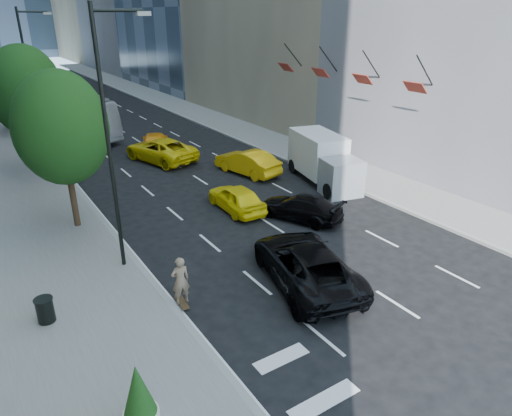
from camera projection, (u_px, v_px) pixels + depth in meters
ground at (307, 265)px, 19.19m from camera, size 160.00×160.00×0.00m
sidewalk_right at (201, 114)px, 47.31m from camera, size 4.00×120.00×0.15m
lamp_near at (111, 129)px, 16.83m from camera, size 2.13×0.22×10.00m
lamp_far at (32, 77)px, 30.73m from camera, size 2.13×0.22×10.00m
tree_near at (61, 128)px, 20.59m from camera, size 4.20×4.20×7.46m
tree_mid at (26, 91)px, 28.17m from camera, size 4.50×4.50×7.99m
tree_far at (4, 79)px, 38.47m from camera, size 3.90×3.90×6.92m
traffic_signal at (5, 74)px, 45.20m from camera, size 2.48×0.53×5.20m
facade_flags at (342, 73)px, 29.79m from camera, size 1.85×13.30×2.05m
skateboarder at (181, 284)px, 16.19m from camera, size 0.70×0.49×1.84m
black_sedan_lincoln at (306, 264)px, 17.65m from camera, size 4.16×6.50×1.67m
black_sedan_mercedes at (300, 207)px, 23.24m from camera, size 3.44×4.76×1.28m
taxi_a at (236, 198)px, 24.28m from camera, size 1.74×4.16×1.41m
taxi_b at (247, 162)px, 29.83m from camera, size 2.67×5.03×1.57m
taxi_c at (160, 150)px, 32.42m from camera, size 4.25×6.37×1.63m
taxi_d at (155, 141)px, 35.03m from camera, size 3.55×5.07×1.36m
city_bus at (57, 114)px, 38.62m from camera, size 7.39×13.81×3.76m
box_truck at (323, 159)px, 28.04m from camera, size 3.52×6.44×2.92m
trash_can at (45, 310)px, 15.30m from camera, size 0.57×0.57×0.85m
planter_shrub at (140, 402)px, 10.94m from camera, size 0.89×0.89×2.13m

